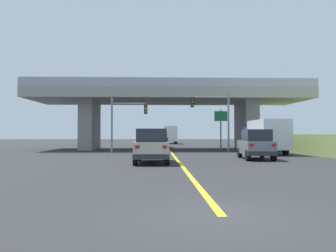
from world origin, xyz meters
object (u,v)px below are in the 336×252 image
Objects in this scene: suv_lead at (152,146)px; traffic_signal_farside at (124,116)px; suv_crossing at (256,144)px; traffic_signal_nearside at (216,113)px; semi_truck_distant at (170,135)px; box_truck at (265,136)px; highway_sign at (221,121)px; sedan_oncoming at (161,139)px.

suv_lead is 0.87× the size of traffic_signal_farside.
suv_crossing is at bearing 20.76° from suv_lead.
suv_lead is at bearing -154.98° from suv_crossing.
semi_truck_distant is (-3.26, 28.74, -2.15)m from traffic_signal_nearside.
box_truck is at bearing 71.23° from suv_crossing.
traffic_signal_nearside reaches higher than suv_lead.
suv_lead is at bearing -116.18° from traffic_signal_nearside.
traffic_signal_nearside is at bearing 142.60° from box_truck.
suv_lead is 7.53m from suv_crossing.
traffic_signal_farside is 10.40m from highway_sign.
traffic_signal_nearside is at bearing -67.71° from sedan_oncoming.
traffic_signal_nearside is 1.34× the size of highway_sign.
suv_lead is 1.05× the size of suv_crossing.
suv_lead is 0.81× the size of traffic_signal_nearside.
semi_truck_distant is at bearing 86.25° from suv_lead.
traffic_signal_nearside is (5.12, -12.48, 2.76)m from sedan_oncoming.
box_truck reaches higher than suv_lead.
highway_sign reaches higher than semi_truck_distant.
sedan_oncoming is at bearing 120.17° from box_truck.
highway_sign is (7.01, 15.13, 2.09)m from suv_lead.
sedan_oncoming is (-6.22, 21.88, 0.00)m from suv_crossing.
suv_crossing and sedan_oncoming have the same top height.
suv_crossing is 0.77× the size of traffic_signal_nearside.
suv_lead and sedan_oncoming have the same top height.
semi_truck_distant reaches higher than suv_crossing.
box_truck is (9.78, 9.13, 0.54)m from suv_lead.
highway_sign is (-0.03, 12.46, 2.10)m from suv_crossing.
sedan_oncoming is 16.38m from semi_truck_distant.
traffic_signal_nearside is 29.00m from semi_truck_distant.
traffic_signal_nearside is 0.87× the size of semi_truck_distant.
sedan_oncoming is 13.83m from traffic_signal_farside.
sedan_oncoming is 0.72× the size of semi_truck_distant.
suv_lead is at bearing -91.91° from sedan_oncoming.
traffic_signal_farside is at bearing -100.34° from semi_truck_distant.
traffic_signal_nearside reaches higher than traffic_signal_farside.
suv_crossing is 0.93× the size of sedan_oncoming.
suv_lead and suv_crossing have the same top height.
suv_lead is at bearing -114.86° from highway_sign.
box_truck is (2.75, 6.46, 0.54)m from suv_crossing.
traffic_signal_nearside is at bearing 100.96° from suv_crossing.
suv_crossing is at bearing -74.13° from sedan_oncoming.
box_truck reaches higher than sedan_oncoming.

